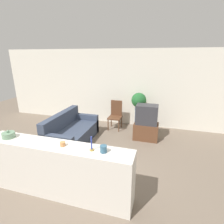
# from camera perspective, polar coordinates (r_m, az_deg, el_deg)

# --- Properties ---
(ground_plane) EXTENTS (14.00, 14.00, 0.00)m
(ground_plane) POSITION_cam_1_polar(r_m,az_deg,el_deg) (4.02, -13.33, -20.44)
(ground_plane) COLOR #756656
(wall_back) EXTENTS (9.00, 0.06, 2.70)m
(wall_back) POSITION_cam_1_polar(r_m,az_deg,el_deg) (6.45, 0.78, 7.98)
(wall_back) COLOR silver
(wall_back) RESTS_ON ground_plane
(couch) EXTENTS (0.93, 1.82, 0.87)m
(couch) POSITION_cam_1_polar(r_m,az_deg,el_deg) (5.31, -13.13, -6.64)
(couch) COLOR #384256
(couch) RESTS_ON ground_plane
(tv_stand) EXTENTS (0.73, 0.46, 0.51)m
(tv_stand) POSITION_cam_1_polar(r_m,az_deg,el_deg) (5.48, 10.96, -6.20)
(tv_stand) COLOR brown
(tv_stand) RESTS_ON ground_plane
(television) EXTENTS (0.65, 0.41, 0.58)m
(television) POSITION_cam_1_polar(r_m,az_deg,el_deg) (5.29, 11.23, -0.79)
(television) COLOR #333338
(television) RESTS_ON tv_stand
(wooden_chair) EXTENTS (0.44, 0.44, 0.99)m
(wooden_chair) POSITION_cam_1_polar(r_m,az_deg,el_deg) (6.09, 1.18, -0.65)
(wooden_chair) COLOR brown
(wooden_chair) RESTS_ON ground_plane
(plant_stand) EXTENTS (0.17, 0.17, 0.70)m
(plant_stand) POSITION_cam_1_polar(r_m,az_deg,el_deg) (6.14, 8.45, -2.41)
(plant_stand) COLOR brown
(plant_stand) RESTS_ON ground_plane
(potted_plant) EXTENTS (0.50, 0.50, 0.59)m
(potted_plant) POSITION_cam_1_polar(r_m,az_deg,el_deg) (5.94, 8.75, 3.70)
(potted_plant) COLOR #4C4C51
(potted_plant) RESTS_ON plant_stand
(foreground_counter) EXTENTS (2.76, 0.44, 1.01)m
(foreground_counter) POSITION_cam_1_polar(r_m,az_deg,el_deg) (3.46, -17.30, -17.53)
(foreground_counter) COLOR silver
(foreground_counter) RESTS_ON ground_plane
(decorative_bowl) EXTENTS (0.22, 0.22, 0.15)m
(decorative_bowl) POSITION_cam_1_polar(r_m,az_deg,el_deg) (3.79, -30.70, -6.45)
(decorative_bowl) COLOR gray
(decorative_bowl) RESTS_ON foreground_counter
(candle_jar) EXTENTS (0.09, 0.09, 0.07)m
(candle_jar) POSITION_cam_1_polar(r_m,az_deg,el_deg) (3.10, -15.81, -10.01)
(candle_jar) COLOR #C6844C
(candle_jar) RESTS_ON foreground_counter
(candlestick) EXTENTS (0.07, 0.07, 0.24)m
(candlestick) POSITION_cam_1_polar(r_m,az_deg,el_deg) (2.86, -6.68, -10.95)
(candlestick) COLOR #B7933D
(candlestick) RESTS_ON foreground_counter
(coffee_tin) EXTENTS (0.11, 0.11, 0.12)m
(coffee_tin) POSITION_cam_1_polar(r_m,az_deg,el_deg) (2.80, -2.80, -11.94)
(coffee_tin) COLOR #335B75
(coffee_tin) RESTS_ON foreground_counter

